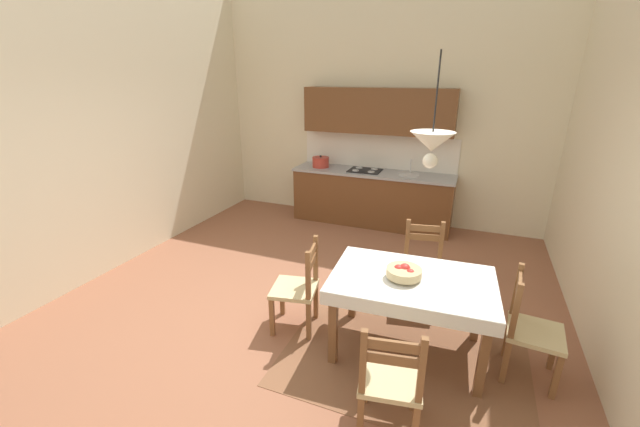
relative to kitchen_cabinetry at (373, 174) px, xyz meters
name	(u,v)px	position (x,y,z in m)	size (l,w,h in m)	color
ground_plane	(296,321)	(-0.01, -2.97, -0.91)	(5.96, 7.09, 0.10)	#935B42
wall_back	(380,101)	(-0.01, 0.33, 1.12)	(5.96, 0.12, 3.96)	beige
wall_left	(71,114)	(-2.75, -2.97, 1.12)	(0.12, 7.09, 3.96)	beige
area_rug	(404,356)	(1.15, -3.14, -0.85)	(2.10, 1.60, 0.01)	brown
kitchen_cabinetry	(373,174)	(0.00, 0.00, 0.00)	(2.63, 0.63, 2.20)	brown
dining_table	(411,291)	(1.15, -3.04, -0.23)	(1.44, 0.99, 0.75)	brown
dining_chair_tv_side	(298,288)	(0.08, -3.09, -0.41)	(0.50, 0.50, 0.93)	#D1BC89
dining_chair_kitchen_side	(423,268)	(1.15, -2.21, -0.41)	(0.49, 0.49, 0.93)	#D1BC89
dining_chair_window_side	(530,330)	(2.11, -2.98, -0.41)	(0.45, 0.45, 0.93)	#D1BC89
dining_chair_camera_side	(390,381)	(1.17, -3.95, -0.41)	(0.49, 0.49, 0.93)	#D1BC89
fruit_bowl	(404,272)	(1.08, -3.08, -0.04)	(0.30, 0.30, 0.12)	tan
pendant_lamp	(432,143)	(1.21, -3.18, 1.08)	(0.32, 0.32, 0.80)	black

